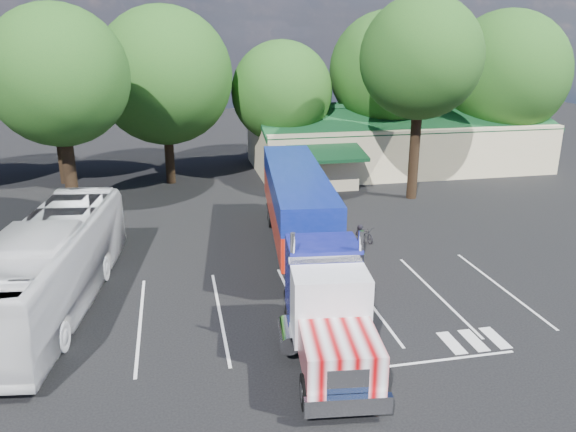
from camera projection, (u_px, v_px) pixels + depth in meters
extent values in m
plane|color=black|center=(271.00, 255.00, 29.32)|extent=(120.00, 120.00, 0.00)
cube|color=beige|center=(395.00, 143.00, 48.14)|extent=(24.00, 11.00, 4.00)
cube|color=#124221|center=(408.00, 118.00, 45.13)|extent=(24.20, 6.25, 2.10)
cube|color=#124221|center=(386.00, 110.00, 49.60)|extent=(24.20, 6.25, 2.10)
cube|color=beige|center=(322.00, 170.00, 41.49)|extent=(5.00, 2.50, 2.80)
cube|color=#124221|center=(327.00, 153.00, 39.81)|extent=(5.40, 3.19, 0.80)
cylinder|color=black|center=(63.00, 157.00, 42.77)|extent=(0.70, 0.70, 4.00)
sphere|color=#154918|center=(54.00, 89.00, 41.17)|extent=(8.40, 8.40, 8.40)
cylinder|color=black|center=(169.00, 155.00, 42.77)|extent=(0.70, 0.70, 4.30)
sphere|color=#154918|center=(164.00, 76.00, 40.94)|extent=(10.00, 10.00, 10.00)
cylinder|color=black|center=(282.00, 152.00, 45.82)|extent=(0.70, 0.70, 3.60)
sphere|color=#154918|center=(282.00, 92.00, 44.33)|extent=(8.00, 8.00, 8.00)
cylinder|color=black|center=(384.00, 141.00, 47.87)|extent=(0.70, 0.70, 4.50)
sphere|color=#154918|center=(388.00, 70.00, 46.05)|extent=(9.60, 9.60, 9.60)
cylinder|color=black|center=(498.00, 143.00, 48.77)|extent=(0.70, 0.70, 3.90)
sphere|color=#154918|center=(506.00, 73.00, 46.95)|extent=(10.40, 10.40, 10.40)
cylinder|color=black|center=(71.00, 181.00, 31.96)|extent=(0.70, 0.70, 6.00)
sphere|color=#154918|center=(58.00, 76.00, 30.14)|extent=(7.60, 7.60, 7.60)
cylinder|color=black|center=(414.00, 152.00, 38.43)|extent=(0.70, 0.70, 6.50)
sphere|color=#154918|center=(421.00, 58.00, 36.49)|extent=(8.00, 8.00, 8.00)
cube|color=black|center=(327.00, 334.00, 20.08)|extent=(1.85, 7.38, 0.26)
cube|color=white|center=(348.00, 405.00, 16.40)|extent=(2.62, 0.55, 0.57)
cube|color=white|center=(348.00, 383.00, 16.41)|extent=(1.26, 0.26, 0.94)
cube|color=silver|center=(341.00, 354.00, 17.48)|extent=(2.67, 2.76, 1.20)
cube|color=silver|center=(330.00, 305.00, 19.26)|extent=(2.78, 1.95, 2.40)
cube|color=black|center=(334.00, 301.00, 18.45)|extent=(2.40, 0.35, 1.04)
cube|color=white|center=(327.00, 259.00, 19.68)|extent=(2.71, 0.41, 0.26)
cube|color=navy|center=(322.00, 277.00, 20.97)|extent=(2.83, 2.37, 2.82)
cylinder|color=white|center=(293.00, 280.00, 19.86)|extent=(0.21, 0.21, 3.55)
cylinder|color=white|center=(359.00, 277.00, 20.07)|extent=(0.21, 0.21, 3.55)
cylinder|color=white|center=(288.00, 334.00, 20.05)|extent=(0.87, 1.74, 0.69)
cylinder|color=white|center=(365.00, 331.00, 20.30)|extent=(0.87, 1.74, 0.69)
cube|color=silver|center=(296.00, 208.00, 29.60)|extent=(4.19, 13.58, 1.57)
cube|color=navy|center=(297.00, 182.00, 29.16)|extent=(4.19, 13.58, 1.25)
cube|color=black|center=(289.00, 208.00, 34.17)|extent=(1.65, 3.77, 0.37)
cube|color=black|center=(293.00, 279.00, 24.67)|extent=(0.14, 0.14, 1.46)
cube|color=black|center=(326.00, 278.00, 24.80)|extent=(0.14, 0.14, 1.46)
cube|color=white|center=(285.00, 203.00, 36.57)|extent=(2.50, 0.40, 0.13)
cylinder|color=black|center=(307.00, 392.00, 17.18)|extent=(0.49, 1.18, 1.15)
cylinder|color=black|center=(378.00, 388.00, 17.37)|extent=(0.49, 1.18, 1.15)
cylinder|color=black|center=(292.00, 317.00, 21.72)|extent=(0.49, 1.18, 1.15)
cylinder|color=black|center=(348.00, 314.00, 21.91)|extent=(0.49, 1.18, 1.15)
cylinder|color=black|center=(289.00, 303.00, 22.81)|extent=(0.49, 1.18, 1.15)
cylinder|color=black|center=(342.00, 301.00, 23.00)|extent=(0.49, 1.18, 1.15)
cylinder|color=black|center=(272.00, 218.00, 33.38)|extent=(0.49, 1.18, 1.15)
cylinder|color=black|center=(308.00, 217.00, 33.57)|extent=(0.49, 1.18, 1.15)
cylinder|color=black|center=(270.00, 211.00, 34.57)|extent=(0.49, 1.18, 1.15)
cylinder|color=black|center=(306.00, 210.00, 34.76)|extent=(0.49, 1.18, 1.15)
imported|color=black|center=(360.00, 240.00, 29.01)|extent=(0.67, 0.75, 1.71)
imported|color=black|center=(365.00, 233.00, 31.17)|extent=(0.89, 1.77, 0.89)
imported|color=silver|center=(50.00, 266.00, 23.16)|extent=(5.01, 13.85, 3.77)
imported|color=#A7A9AE|center=(308.00, 179.00, 41.56)|extent=(4.71, 1.91, 1.52)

